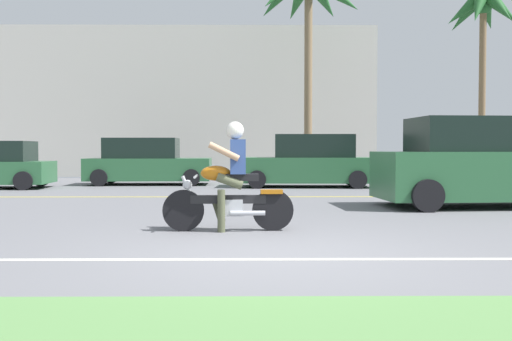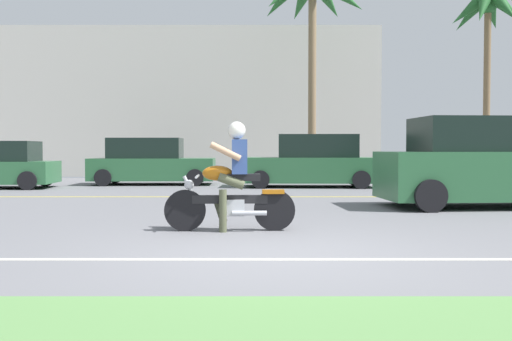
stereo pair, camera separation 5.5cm
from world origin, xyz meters
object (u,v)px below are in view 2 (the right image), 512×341
Objects in this scene: suv_nearby at (489,164)px; parked_car_2 at (310,163)px; parked_car_1 at (149,163)px; palm_tree_0 at (485,18)px; motorcyclist at (229,185)px.

suv_nearby is 1.10× the size of parked_car_2.
suv_nearby is 1.14× the size of parked_car_1.
suv_nearby is 0.66× the size of palm_tree_0.
parked_car_1 is (-3.21, 11.52, 0.05)m from motorcyclist.
parked_car_1 is at bearing 105.58° from motorcyclist.
motorcyclist is at bearing -101.92° from parked_car_2.
palm_tree_0 reaches higher than parked_car_2.
motorcyclist is 17.06m from palm_tree_0.
palm_tree_0 is (6.80, 3.25, 5.28)m from parked_car_2.
parked_car_2 is at bearing -154.48° from palm_tree_0.
palm_tree_0 is at bearing 25.52° from parked_car_2.
palm_tree_0 is at bearing 56.39° from motorcyclist.
motorcyclist is at bearing -123.61° from palm_tree_0.
parked_car_1 is 0.97× the size of parked_car_2.
motorcyclist is 0.45× the size of parked_car_2.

